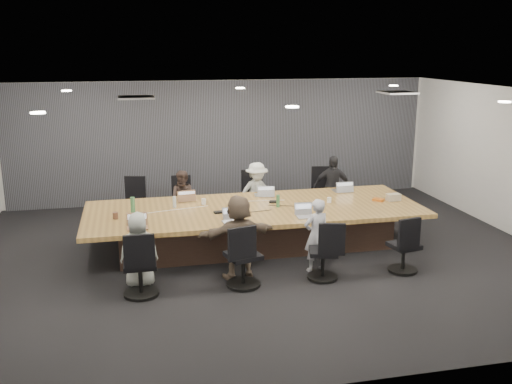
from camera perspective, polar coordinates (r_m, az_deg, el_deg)
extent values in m
cube|color=black|center=(10.02, 0.50, -6.38)|extent=(10.00, 8.00, 0.00)
cube|color=white|center=(9.40, 0.54, 9.79)|extent=(10.00, 8.00, 0.00)
cube|color=beige|center=(13.47, -3.36, 5.16)|extent=(10.00, 0.00, 2.80)
cube|color=beige|center=(5.95, 9.36, -7.01)|extent=(10.00, 0.00, 2.80)
cube|color=#4F505A|center=(13.39, -3.30, 5.10)|extent=(9.80, 0.04, 2.80)
cube|color=#463026|center=(10.37, -0.12, -3.72)|extent=(4.80, 1.40, 0.66)
cube|color=#AA8041|center=(10.26, -0.12, -1.76)|extent=(6.00, 2.20, 0.08)
imported|color=#473632|center=(11.41, -7.19, -0.78)|extent=(0.67, 0.57, 1.18)
cube|color=#8C6647|center=(10.84, -6.93, -0.72)|extent=(0.37, 0.27, 0.02)
imported|color=silver|center=(11.62, 0.07, -0.14)|extent=(0.91, 0.64, 1.28)
cube|color=#B2B2B7|center=(11.07, 0.69, -0.29)|extent=(0.36, 0.27, 0.02)
imported|color=#222327|center=(12.06, 7.60, 0.45)|extent=(0.85, 0.51, 1.35)
cube|color=#B2B2B7|center=(11.54, 8.54, 0.16)|extent=(0.36, 0.25, 0.02)
imported|color=#A0A79F|center=(8.79, -11.63, -5.68)|extent=(0.57, 0.37, 1.16)
cube|color=#8C6647|center=(9.26, -11.76, -3.56)|extent=(0.33, 0.23, 0.02)
imported|color=brown|center=(8.90, -1.75, -4.49)|extent=(1.30, 0.59, 1.35)
cube|color=#B2B2B7|center=(9.39, -2.39, -3.00)|extent=(0.33, 0.24, 0.02)
imported|color=#A9A9B5|center=(9.23, 6.05, -4.32)|extent=(0.49, 0.37, 1.21)
cube|color=#B2B2B7|center=(9.69, 5.04, -2.50)|extent=(0.31, 0.22, 0.02)
cylinder|color=#3B7547|center=(10.12, -12.22, -1.27)|extent=(0.08, 0.08, 0.28)
cylinder|color=#3B7547|center=(10.25, 2.22, -0.90)|extent=(0.08, 0.08, 0.22)
cylinder|color=silver|center=(10.33, -8.16, -0.99)|extent=(0.08, 0.08, 0.20)
cylinder|color=white|center=(10.48, -5.25, -0.96)|extent=(0.11, 0.11, 0.10)
cylinder|color=white|center=(10.64, 7.33, -0.80)|extent=(0.08, 0.08, 0.10)
cylinder|color=brown|center=(9.85, -13.88, -2.30)|extent=(0.11, 0.11, 0.11)
cube|color=black|center=(9.92, -3.75, -2.03)|extent=(0.17, 0.13, 0.03)
cube|color=black|center=(10.56, 1.78, -0.97)|extent=(0.19, 0.15, 0.03)
cube|color=black|center=(9.98, -1.84, -1.79)|extent=(0.18, 0.08, 0.07)
cube|color=tan|center=(10.99, 13.58, -0.51)|extent=(0.25, 0.17, 0.13)
cube|color=#BF5B14|center=(10.92, 12.14, -0.76)|extent=(0.23, 0.23, 0.04)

